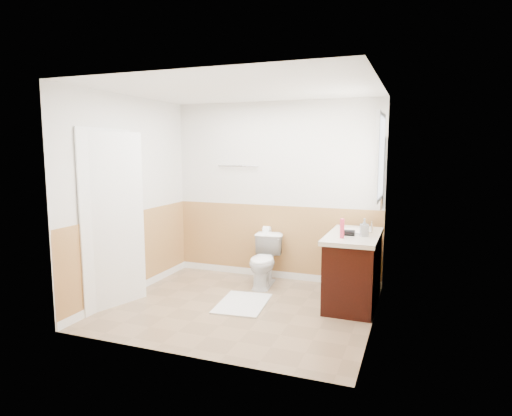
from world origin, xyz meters
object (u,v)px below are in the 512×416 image
at_px(lotion_bottle, 342,228).
at_px(soap_dispenser, 364,227).
at_px(toilet, 264,261).
at_px(vanity_cabinet, 353,271).
at_px(bath_mat, 243,304).

distance_m(lotion_bottle, soap_dispenser, 0.30).
height_order(toilet, lotion_bottle, lotion_bottle).
bearing_deg(toilet, lotion_bottle, -32.64).
distance_m(vanity_cabinet, lotion_bottle, 0.64).
xyz_separation_m(bath_mat, vanity_cabinet, (1.23, 0.50, 0.39)).
distance_m(bath_mat, lotion_bottle, 1.49).
height_order(toilet, vanity_cabinet, vanity_cabinet).
relative_size(toilet, vanity_cabinet, 0.62).
bearing_deg(soap_dispenser, vanity_cabinet, 144.92).
distance_m(toilet, vanity_cabinet, 1.26).
bearing_deg(soap_dispenser, toilet, 164.90).
xyz_separation_m(vanity_cabinet, lotion_bottle, (-0.10, -0.29, 0.56)).
bearing_deg(bath_mat, lotion_bottle, 10.50).
relative_size(bath_mat, lotion_bottle, 3.64).
bearing_deg(vanity_cabinet, soap_dispenser, -35.08).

